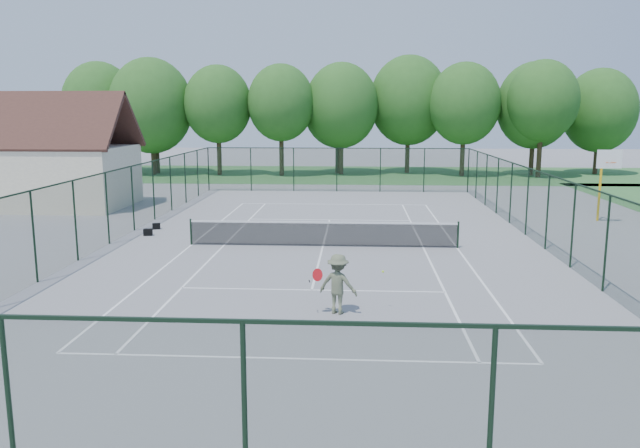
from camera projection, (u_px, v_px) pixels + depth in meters
The scene contains 11 objects.
ground at pixel (323, 246), 25.69m from camera, with size 140.00×140.00×0.00m, color gray.
grass_far at pixel (341, 174), 55.16m from camera, with size 80.00×16.00×0.01m, color #3C7839.
court_lines at pixel (323, 246), 25.69m from camera, with size 11.05×23.85×0.01m.
tennis_net at pixel (323, 233), 25.59m from camera, with size 11.08×0.08×1.10m.
fence_enclosure at pixel (323, 209), 25.42m from camera, with size 18.05×36.05×3.02m.
utility_building at pixel (55, 153), 35.88m from camera, with size 8.60×6.27×6.63m.
tree_line_far at pixel (341, 106), 54.10m from camera, with size 39.40×6.40×9.70m.
basketball_goal at pixel (605, 171), 30.80m from camera, with size 1.20×1.43×3.65m.
sports_bag_a at pixel (156, 226), 29.43m from camera, with size 0.36×0.21×0.28m, color black.
sports_bag_b at pixel (148, 232), 27.91m from camera, with size 0.39×0.24×0.30m, color black.
tennis_player at pixel (338, 284), 17.05m from camera, with size 2.13×0.92×1.66m.
Camera 1 is at (1.35, -25.08, 5.48)m, focal length 35.00 mm.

